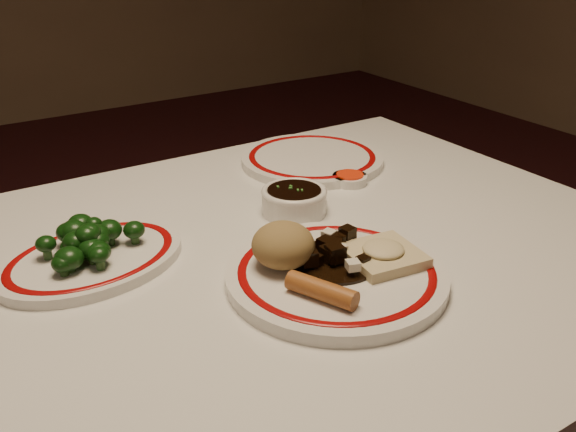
# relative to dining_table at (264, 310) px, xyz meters

# --- Properties ---
(dining_table) EXTENTS (1.20, 0.90, 0.75)m
(dining_table) POSITION_rel_dining_table_xyz_m (0.00, 0.00, 0.00)
(dining_table) COLOR silver
(dining_table) RESTS_ON ground
(main_plate) EXTENTS (0.33, 0.33, 0.02)m
(main_plate) POSITION_rel_dining_table_xyz_m (0.05, -0.11, 0.10)
(main_plate) COLOR silver
(main_plate) RESTS_ON dining_table
(rice_mound) EXTENTS (0.09, 0.09, 0.06)m
(rice_mound) POSITION_rel_dining_table_xyz_m (-0.00, -0.06, 0.14)
(rice_mound) COLOR olive
(rice_mound) RESTS_ON main_plate
(spring_roll) EXTENTS (0.06, 0.10, 0.03)m
(spring_roll) POSITION_rel_dining_table_xyz_m (-0.01, -0.16, 0.12)
(spring_roll) COLOR #9D5A26
(spring_roll) RESTS_ON main_plate
(fried_wonton) EXTENTS (0.11, 0.11, 0.03)m
(fried_wonton) POSITION_rel_dining_table_xyz_m (0.12, -0.13, 0.12)
(fried_wonton) COLOR beige
(fried_wonton) RESTS_ON main_plate
(stirfry_heap) EXTENTS (0.12, 0.12, 0.03)m
(stirfry_heap) POSITION_rel_dining_table_xyz_m (0.06, -0.09, 0.12)
(stirfry_heap) COLOR black
(stirfry_heap) RESTS_ON main_plate
(broccoli_plate) EXTENTS (0.30, 0.28, 0.02)m
(broccoli_plate) POSITION_rel_dining_table_xyz_m (-0.21, 0.11, 0.10)
(broccoli_plate) COLOR silver
(broccoli_plate) RESTS_ON dining_table
(broccoli_pile) EXTENTS (0.15, 0.13, 0.05)m
(broccoli_pile) POSITION_rel_dining_table_xyz_m (-0.22, 0.11, 0.13)
(broccoli_pile) COLOR #23471C
(broccoli_pile) RESTS_ON broccoli_plate
(soy_bowl) EXTENTS (0.11, 0.11, 0.04)m
(soy_bowl) POSITION_rel_dining_table_xyz_m (0.12, 0.10, 0.11)
(soy_bowl) COLOR silver
(soy_bowl) RESTS_ON dining_table
(sweet_sour_dish) EXTENTS (0.06, 0.06, 0.02)m
(sweet_sour_dish) POSITION_rel_dining_table_xyz_m (0.28, 0.15, 0.10)
(sweet_sour_dish) COLOR silver
(sweet_sour_dish) RESTS_ON dining_table
(mustard_dish) EXTENTS (0.06, 0.06, 0.02)m
(mustard_dish) POSITION_rel_dining_table_xyz_m (0.15, 0.11, 0.10)
(mustard_dish) COLOR silver
(mustard_dish) RESTS_ON dining_table
(far_plate) EXTENTS (0.31, 0.31, 0.02)m
(far_plate) POSITION_rel_dining_table_xyz_m (0.28, 0.28, 0.10)
(far_plate) COLOR silver
(far_plate) RESTS_ON dining_table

